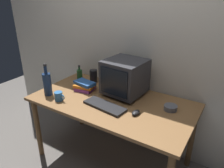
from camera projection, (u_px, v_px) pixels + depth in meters
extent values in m
plane|color=slate|center=(112.00, 159.00, 2.45)|extent=(6.00, 6.00, 0.00)
cube|color=silver|center=(136.00, 40.00, 2.31)|extent=(4.00, 0.08, 2.50)
cube|color=olive|center=(112.00, 102.00, 2.15)|extent=(1.59, 0.84, 0.03)
cylinder|color=brown|center=(38.00, 128.00, 2.39)|extent=(0.06, 0.06, 0.71)
cylinder|color=brown|center=(80.00, 101.00, 2.94)|extent=(0.06, 0.06, 0.71)
cylinder|color=brown|center=(192.00, 138.00, 2.23)|extent=(0.06, 0.06, 0.71)
cube|color=#333338|center=(125.00, 93.00, 2.28)|extent=(0.30, 0.26, 0.03)
cube|color=#333338|center=(125.00, 76.00, 2.20)|extent=(0.41, 0.41, 0.34)
cube|color=black|center=(114.00, 82.00, 2.06)|extent=(0.31, 0.03, 0.27)
cube|color=black|center=(105.00, 106.00, 2.03)|extent=(0.44, 0.20, 0.02)
ellipsoid|color=black|center=(136.00, 113.00, 1.91)|extent=(0.07, 0.10, 0.04)
cylinder|color=navy|center=(47.00, 84.00, 2.22)|extent=(0.08, 0.08, 0.23)
cylinder|color=navy|center=(45.00, 70.00, 2.16)|extent=(0.03, 0.03, 0.08)
sphere|color=#262626|center=(45.00, 65.00, 2.14)|extent=(0.04, 0.04, 0.04)
cylinder|color=#1E4C23|center=(80.00, 75.00, 2.62)|extent=(0.07, 0.07, 0.12)
cylinder|color=#1E4C23|center=(79.00, 68.00, 2.58)|extent=(0.03, 0.03, 0.04)
sphere|color=#262626|center=(79.00, 66.00, 2.57)|extent=(0.03, 0.03, 0.03)
cube|color=#843893|center=(85.00, 88.00, 2.37)|extent=(0.21, 0.20, 0.04)
cube|color=orange|center=(85.00, 86.00, 2.35)|extent=(0.23, 0.18, 0.03)
cube|color=#28569E|center=(85.00, 83.00, 2.33)|extent=(0.24, 0.16, 0.03)
cylinder|color=#3370B2|center=(59.00, 96.00, 2.14)|extent=(0.08, 0.08, 0.09)
torus|color=#3370B2|center=(62.00, 97.00, 2.11)|extent=(0.06, 0.01, 0.06)
cylinder|color=#595B66|center=(171.00, 108.00, 1.98)|extent=(0.12, 0.12, 0.04)
cylinder|color=black|center=(94.00, 76.00, 2.54)|extent=(0.09, 0.09, 0.15)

